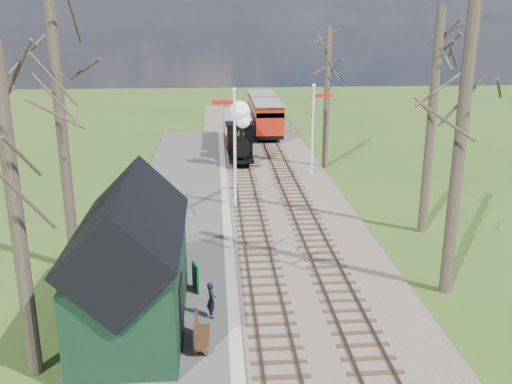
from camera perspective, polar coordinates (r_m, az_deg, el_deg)
distant_hills at (r=80.78m, az=-1.77°, el=-1.57°), size 114.40×48.00×22.02m
ballast_bed at (r=35.55m, az=0.78°, el=1.62°), size 8.00×60.00×0.10m
track_near at (r=35.45m, az=-1.31°, el=1.66°), size 1.60×60.00×0.15m
track_far at (r=35.67m, az=2.86°, el=1.73°), size 1.60×60.00×0.15m
platform at (r=27.84m, az=-7.69°, el=-2.84°), size 5.00×44.00×0.20m
coping_strip at (r=27.78m, az=-2.95°, el=-2.73°), size 0.40×44.00×0.21m
station_shed at (r=17.88m, az=-12.33°, el=-7.18°), size 3.25×6.30×4.78m
semaphore_near at (r=28.77m, az=-2.29°, el=5.25°), size 1.22×0.24×6.22m
semaphore_far at (r=35.22m, az=5.83°, el=6.89°), size 1.22×0.24×5.72m
bare_trees at (r=22.86m, az=3.49°, el=6.22°), size 15.51×22.39×12.00m
fence_line at (r=49.01m, az=-1.80°, el=6.48°), size 12.60×0.08×1.00m
locomotive at (r=38.05m, az=-1.59°, el=5.64°), size 1.72×4.01×4.30m
coach at (r=44.10m, az=-1.94°, el=6.51°), size 2.01×6.88×2.11m
red_carriage_a at (r=47.01m, az=1.11°, el=7.42°), size 2.33×5.77×2.45m
red_carriage_b at (r=52.43m, az=0.56°, el=8.42°), size 2.33×5.77×2.45m
sign_board at (r=20.44m, az=-6.03°, el=-8.47°), size 0.28×0.69×1.02m
bench at (r=17.37m, az=-5.75°, el=-13.83°), size 0.46×1.46×0.83m
person at (r=18.68m, az=-4.48°, el=-10.67°), size 0.37×0.49×1.22m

